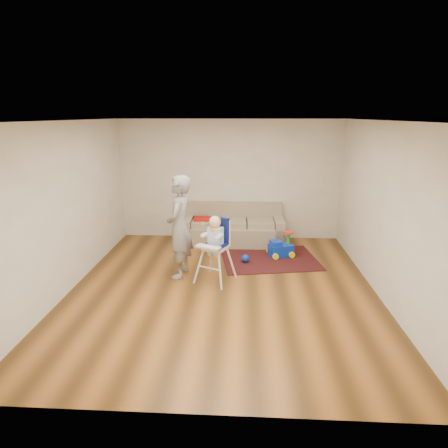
# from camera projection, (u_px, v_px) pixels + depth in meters

# --- Properties ---
(ground) EXTENTS (5.50, 5.50, 0.00)m
(ground) POSITION_uv_depth(u_px,v_px,m) (223.00, 288.00, 6.25)
(ground) COLOR #472D11
(ground) RESTS_ON ground
(room_envelope) EXTENTS (5.04, 5.52, 2.72)m
(room_envelope) POSITION_uv_depth(u_px,v_px,m) (224.00, 171.00, 6.22)
(room_envelope) COLOR beige
(room_envelope) RESTS_ON ground
(sofa) EXTENTS (2.24, 0.95, 0.86)m
(sofa) POSITION_uv_depth(u_px,v_px,m) (233.00, 225.00, 8.32)
(sofa) COLOR gray
(sofa) RESTS_ON ground
(side_table) EXTENTS (0.56, 0.56, 0.56)m
(side_table) POSITION_uv_depth(u_px,v_px,m) (197.00, 227.00, 8.65)
(side_table) COLOR black
(side_table) RESTS_ON ground
(area_rug) EXTENTS (2.06, 1.68, 0.01)m
(area_rug) POSITION_uv_depth(u_px,v_px,m) (269.00, 259.00, 7.48)
(area_rug) COLOR black
(area_rug) RESTS_ON ground
(ride_on_toy) EXTENTS (0.55, 0.46, 0.51)m
(ride_on_toy) POSITION_uv_depth(u_px,v_px,m) (281.00, 244.00, 7.56)
(ride_on_toy) COLOR #0B33C4
(ride_on_toy) RESTS_ON area_rug
(toy_ball) EXTENTS (0.15, 0.15, 0.15)m
(toy_ball) POSITION_uv_depth(u_px,v_px,m) (245.00, 258.00, 7.28)
(toy_ball) COLOR #0B33C4
(toy_ball) RESTS_ON area_rug
(high_chair) EXTENTS (0.72, 0.72, 1.18)m
(high_chair) POSITION_uv_depth(u_px,v_px,m) (215.00, 250.00, 6.37)
(high_chair) COLOR silver
(high_chair) RESTS_ON ground
(adult) EXTENTS (0.49, 0.70, 1.81)m
(adult) POSITION_uv_depth(u_px,v_px,m) (179.00, 227.00, 6.49)
(adult) COLOR gray
(adult) RESTS_ON ground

